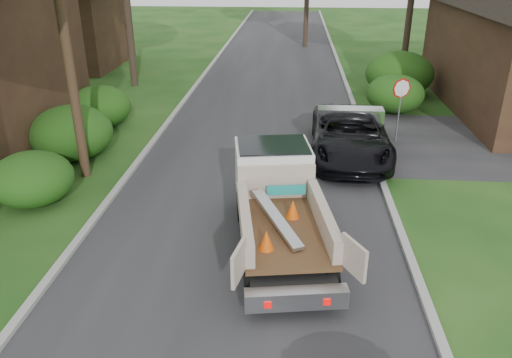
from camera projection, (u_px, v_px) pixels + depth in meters
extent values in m
plane|color=#154212|center=(235.00, 271.00, 11.47)|extent=(120.00, 120.00, 0.00)
cube|color=#28282B|center=(263.00, 130.00, 20.54)|extent=(8.00, 90.00, 0.02)
cube|color=#9E9E99|center=(165.00, 126.00, 20.80)|extent=(0.20, 90.00, 0.12)
cube|color=#9E9E99|center=(363.00, 131.00, 20.23)|extent=(0.20, 90.00, 0.12)
cylinder|color=slate|center=(398.00, 117.00, 18.86)|extent=(0.06, 0.06, 2.00)
cylinder|color=#B20A0A|center=(402.00, 88.00, 18.40)|extent=(0.71, 0.32, 0.76)
cylinder|color=#382619|center=(62.00, 17.00, 14.30)|extent=(0.30, 0.30, 10.00)
cube|color=#362216|center=(61.00, 29.00, 31.41)|extent=(7.00, 7.00, 4.50)
ellipsoid|color=#194910|center=(32.00, 179.00, 14.30)|extent=(2.34, 2.34, 1.53)
ellipsoid|color=#194910|center=(71.00, 133.00, 17.42)|extent=(2.86, 2.86, 1.87)
ellipsoid|color=#194910|center=(99.00, 107.00, 20.65)|extent=(2.60, 2.60, 1.70)
ellipsoid|color=#194910|center=(395.00, 94.00, 22.51)|extent=(2.60, 2.60, 1.70)
ellipsoid|color=#194910|center=(399.00, 74.00, 25.07)|extent=(3.38, 3.38, 2.21)
cylinder|color=#2D2119|center=(411.00, 1.00, 27.32)|extent=(0.36, 0.36, 8.50)
cylinder|color=black|center=(242.00, 206.00, 13.54)|extent=(0.39, 0.83, 0.80)
cylinder|color=black|center=(304.00, 204.00, 13.66)|extent=(0.39, 0.83, 0.80)
cylinder|color=black|center=(251.00, 281.00, 10.46)|extent=(0.39, 0.83, 0.80)
cylinder|color=black|center=(330.00, 277.00, 10.58)|extent=(0.39, 0.83, 0.80)
cube|color=black|center=(281.00, 230.00, 12.08)|extent=(2.55, 5.38, 0.21)
cube|color=white|center=(273.00, 170.00, 13.45)|extent=(2.18, 1.89, 1.38)
cube|color=black|center=(273.00, 153.00, 13.24)|extent=(2.03, 1.73, 0.49)
cube|color=#472D19|center=(284.00, 231.00, 11.37)|extent=(2.43, 3.47, 0.11)
cube|color=beige|center=(276.00, 182.00, 12.62)|extent=(1.95, 0.39, 0.89)
cube|color=beige|center=(245.00, 221.00, 11.18)|extent=(0.68, 3.03, 0.53)
cube|color=beige|center=(324.00, 218.00, 11.30)|extent=(0.68, 3.03, 0.53)
cube|color=silver|center=(296.00, 298.00, 9.80)|extent=(2.07, 0.62, 0.40)
cube|color=#B20505|center=(268.00, 305.00, 9.61)|extent=(0.15, 0.06, 0.14)
cube|color=#B20505|center=(327.00, 302.00, 9.70)|extent=(0.15, 0.06, 0.14)
cube|color=beige|center=(239.00, 263.00, 9.51)|extent=(0.23, 0.80, 0.71)
cube|color=beige|center=(354.00, 258.00, 9.67)|extent=(0.45, 0.74, 0.71)
cube|color=silver|center=(276.00, 218.00, 11.31)|extent=(1.28, 2.18, 0.41)
cone|color=#F2590A|center=(266.00, 240.00, 10.49)|extent=(0.37, 0.37, 0.45)
cone|color=#F2590A|center=(293.00, 209.00, 11.76)|extent=(0.37, 0.37, 0.45)
cube|color=#148C84|center=(286.00, 190.00, 12.49)|extent=(0.98, 0.24, 0.25)
imported|color=black|center=(350.00, 135.00, 17.60)|extent=(2.97, 5.97, 1.63)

